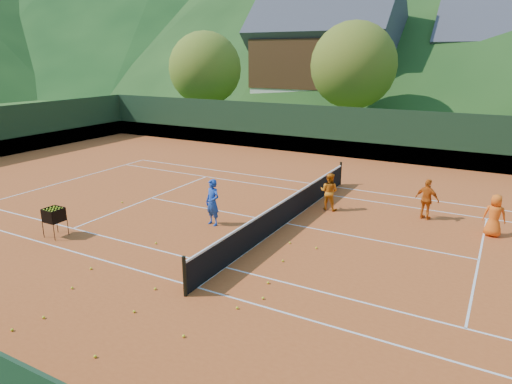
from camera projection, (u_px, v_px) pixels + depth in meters
The scene contains 31 objects.
ground at pixel (286, 224), 16.64m from camera, with size 400.00×400.00×0.00m, color #295019.
clay_court at pixel (286, 224), 16.64m from camera, with size 40.00×24.00×0.02m, color #AD491C.
coach at pixel (213, 202), 16.28m from camera, with size 0.62×0.40×1.69m, color #1B45B0.
student_a at pixel (329, 191), 17.94m from camera, with size 0.73×0.57×1.50m, color orange.
student_b at pixel (427, 199), 16.87m from camera, with size 0.90×0.38×1.54m, color #D55E12.
student_c at pixel (495, 215), 15.29m from camera, with size 0.71×0.46×1.46m, color orange.
tennis_ball_0 at pixel (263, 298), 11.45m from camera, with size 0.07×0.07×0.07m, color yellow.
tennis_ball_1 at pixel (155, 289), 11.91m from camera, with size 0.07×0.07×0.07m, color yellow.
tennis_ball_2 at pixel (134, 311), 10.85m from camera, with size 0.07×0.07×0.07m, color yellow.
tennis_ball_4 at pixel (316, 248), 14.44m from camera, with size 0.07×0.07×0.07m, color yellow.
tennis_ball_5 at pixel (237, 308), 11.01m from camera, with size 0.07×0.07×0.07m, color yellow.
tennis_ball_6 at pixel (290, 243), 14.83m from camera, with size 0.07×0.07×0.07m, color yellow.
tennis_ball_7 at pixel (12, 330), 10.12m from camera, with size 0.07×0.07×0.07m, color yellow.
tennis_ball_8 at pixel (91, 268), 13.04m from camera, with size 0.07×0.07×0.07m, color yellow.
tennis_ball_9 at pixel (122, 202), 18.92m from camera, with size 0.07×0.07×0.07m, color yellow.
tennis_ball_10 at pixel (283, 261), 13.53m from camera, with size 0.07×0.07×0.07m, color yellow.
tennis_ball_12 at pixel (184, 336), 9.90m from camera, with size 0.07×0.07×0.07m, color yellow.
tennis_ball_13 at pixel (156, 243), 14.80m from camera, with size 0.07×0.07×0.07m, color yellow.
tennis_ball_15 at pixel (268, 283), 12.23m from camera, with size 0.07×0.07×0.07m, color yellow.
tennis_ball_16 at pixel (95, 356), 9.23m from camera, with size 0.07×0.07×0.07m, color yellow.
tennis_ball_17 at pixel (61, 210), 18.03m from camera, with size 0.07×0.07×0.07m, color yellow.
tennis_ball_18 at pixel (44, 317), 10.60m from camera, with size 0.07×0.07×0.07m, color yellow.
tennis_ball_19 at pixel (72, 288), 11.95m from camera, with size 0.07×0.07×0.07m, color yellow.
court_lines at pixel (286, 223), 16.64m from camera, with size 23.83×11.03×0.00m.
tennis_net at pixel (286, 210), 16.50m from camera, with size 0.10×12.07×1.10m.
perimeter_fence at pixel (287, 191), 16.28m from camera, with size 40.40×24.24×3.00m.
ball_hopper at pixel (54, 215), 15.25m from camera, with size 0.57×0.57×1.00m.
chalet_left at pixel (325, 58), 44.81m from camera, with size 13.80×9.93×12.92m.
chalet_mid at pixel (509, 66), 40.95m from camera, with size 12.65×8.82×11.45m.
tree_a at pixel (205, 69), 37.75m from camera, with size 6.00×6.00×7.88m.
tree_b at pixel (354, 65), 33.78m from camera, with size 6.40×6.40×8.40m.
Camera 1 is at (6.58, -14.19, 5.90)m, focal length 32.00 mm.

